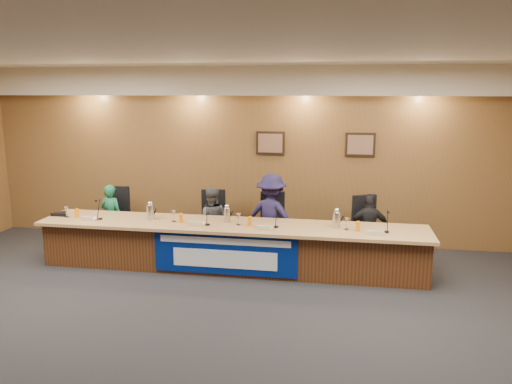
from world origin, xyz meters
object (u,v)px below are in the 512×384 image
banner (225,254)px  carafe_left (150,212)px  office_chair_d (369,233)px  carafe_mid (227,215)px  office_chair_b (213,225)px  panelist_b (211,221)px  office_chair_c (272,228)px  speakerphone (61,214)px  panelist_a (112,217)px  panelist_d (369,229)px  carafe_right (337,220)px  panelist_c (272,216)px  office_chair_a (115,221)px  dais_body (231,247)px

banner → carafe_left: carafe_left is taller
office_chair_d → carafe_mid: bearing=174.9°
banner → office_chair_b: (-0.49, 1.16, 0.10)m
panelist_b → office_chair_c: 1.06m
panelist_b → office_chair_b: bearing=-101.6°
office_chair_d → speakerphone: 5.12m
panelist_a → carafe_left: (1.00, -0.66, 0.28)m
panelist_d → carafe_left: size_ratio=4.87×
panelist_d → carafe_mid: size_ratio=5.09×
panelist_d → carafe_right: size_ratio=4.72×
office_chair_b → carafe_left: size_ratio=2.02×
office_chair_c → office_chair_d: same height
panelist_c → carafe_left: bearing=35.1°
panelist_b → speakerphone: size_ratio=3.67×
office_chair_c → carafe_mid: 1.01m
panelist_c → speakerphone: bearing=26.5°
banner → office_chair_a: banner is taller
office_chair_c → speakerphone: speakerphone is taller
office_chair_b → panelist_a: bearing=174.1°
office_chair_b → carafe_right: bearing=-28.7°
office_chair_c → panelist_d: bearing=-10.5°
office_chair_c → speakerphone: 3.54m
carafe_right → banner: bearing=-166.2°
panelist_a → speakerphone: 0.90m
carafe_right → office_chair_c: bearing=144.9°
office_chair_c → dais_body: bearing=-133.6°
dais_body → speakerphone: speakerphone is taller
office_chair_c → carafe_mid: (-0.62, -0.69, 0.38)m
office_chair_d → speakerphone: speakerphone is taller
office_chair_b → speakerphone: (-2.40, -0.77, 0.30)m
carafe_mid → office_chair_c: bearing=48.1°
office_chair_c → panelist_b: bearing=178.5°
panelist_d → carafe_right: bearing=51.0°
panelist_d → office_chair_d: (0.00, 0.10, -0.10)m
carafe_right → speakerphone: 4.53m
panelist_b → panelist_d: (2.66, 0.00, -0.01)m
carafe_right → panelist_b: bearing=162.7°
panelist_d → speakerphone: size_ratio=3.62×
carafe_left → panelist_a: bearing=146.5°
office_chair_b → speakerphone: speakerphone is taller
panelist_b → panelist_d: 2.66m
office_chair_b → carafe_mid: size_ratio=2.11×
office_chair_a → speakerphone: bearing=-127.9°
office_chair_c → carafe_left: size_ratio=2.02×
office_chair_b → carafe_right: size_ratio=1.96×
banner → panelist_b: 1.19m
panelist_b → panelist_d: bearing=168.4°
office_chair_c → carafe_right: bearing=-42.1°
panelist_b → carafe_mid: 0.78m
dais_body → office_chair_c: size_ratio=12.50×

